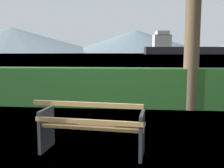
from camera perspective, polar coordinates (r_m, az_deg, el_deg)
ground_plane at (r=4.17m, az=-4.34°, el=-15.05°), size 1400.00×1400.00×0.00m
water_surface at (r=310.79m, az=5.25°, el=6.82°), size 620.00×620.00×0.00m
park_bench at (r=3.97m, az=-4.63°, el=-9.69°), size 1.68×0.74×0.87m
hedge_row at (r=7.38m, az=0.15°, el=-0.73°), size 7.80×0.72×1.12m
cargo_ship_large at (r=223.12m, az=16.00°, el=7.84°), size 79.90×20.90×19.17m
distant_hills at (r=567.52m, az=-3.76°, el=9.72°), size 916.20×423.31×58.16m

